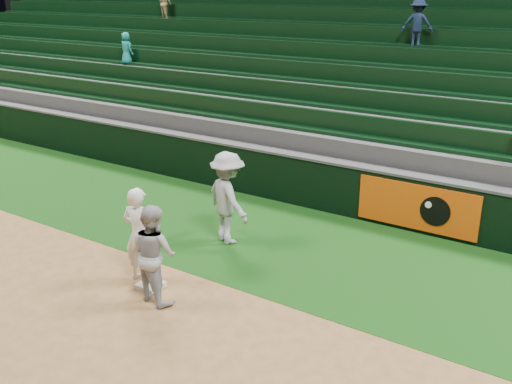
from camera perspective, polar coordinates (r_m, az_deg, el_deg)
ground at (r=10.25m, az=-10.46°, el=-9.82°), size 70.00×70.00×0.00m
foul_grass at (r=12.32m, az=-0.87°, el=-4.15°), size 36.00×4.20×0.01m
first_base at (r=10.38m, az=-10.47°, el=-9.15°), size 0.40×0.40×0.09m
first_baseman at (r=10.30m, az=-11.57°, el=-4.23°), size 0.71×0.52×1.77m
baserunner at (r=9.64m, az=-10.18°, el=-6.07°), size 0.93×0.79×1.71m
base_coach at (r=11.59m, az=-2.84°, el=-0.60°), size 1.43×1.15×1.93m
field_wall at (r=13.83m, az=4.32°, el=1.32°), size 36.00×0.45×1.25m
stadium_seating at (r=16.87m, az=10.67°, el=8.18°), size 36.00×5.95×4.99m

